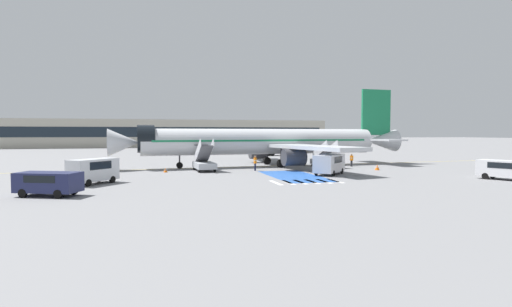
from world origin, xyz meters
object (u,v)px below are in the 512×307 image
at_px(airliner, 268,142).
at_px(traffic_cone_0, 165,170).
at_px(boarding_stairs_aft, 325,160).
at_px(fuel_tanker, 275,147).
at_px(service_van_0, 93,169).
at_px(boarding_stairs_forward, 204,163).
at_px(service_van_2, 507,168).
at_px(ground_crew_0, 352,159).
at_px(service_van_3, 329,163).
at_px(traffic_cone_1, 377,167).
at_px(service_van_1, 48,182).
at_px(terminal_building, 171,133).
at_px(ground_crew_1, 255,162).

relative_size(airliner, traffic_cone_0, 82.37).
height_order(boarding_stairs_aft, fuel_tanker, boarding_stairs_aft).
bearing_deg(boarding_stairs_aft, service_van_0, -161.80).
bearing_deg(boarding_stairs_forward, service_van_0, -141.94).
bearing_deg(fuel_tanker, service_van_2, 12.96).
height_order(fuel_tanker, service_van_0, fuel_tanker).
bearing_deg(ground_crew_0, service_van_3, -66.64).
bearing_deg(service_van_0, traffic_cone_0, -85.94).
bearing_deg(ground_crew_0, boarding_stairs_aft, -111.16).
xyz_separation_m(service_van_3, traffic_cone_0, (-17.67, 7.01, -1.08)).
relative_size(service_van_2, traffic_cone_0, 10.69).
height_order(service_van_2, traffic_cone_1, service_van_2).
relative_size(boarding_stairs_aft, service_van_0, 1.13).
bearing_deg(traffic_cone_1, traffic_cone_0, 172.27).
bearing_deg(airliner, boarding_stairs_forward, 113.82).
distance_m(service_van_0, service_van_1, 6.90).
bearing_deg(traffic_cone_1, boarding_stairs_aft, 132.98).
relative_size(service_van_3, traffic_cone_0, 10.10).
bearing_deg(terminal_building, boarding_stairs_aft, -78.77).
relative_size(service_van_2, ground_crew_0, 3.13).
height_order(service_van_2, traffic_cone_0, service_van_2).
bearing_deg(service_van_1, traffic_cone_0, -6.40).
height_order(fuel_tanker, traffic_cone_0, fuel_tanker).
distance_m(ground_crew_0, terminal_building, 87.85).
relative_size(boarding_stairs_forward, service_van_0, 1.13).
relative_size(service_van_0, traffic_cone_1, 6.94).
bearing_deg(fuel_tanker, terminal_building, -160.97).
xyz_separation_m(fuel_tanker, ground_crew_0, (2.53, -28.08, -0.74)).
xyz_separation_m(airliner, ground_crew_1, (-3.38, -6.22, -2.34)).
relative_size(traffic_cone_0, traffic_cone_1, 0.75).
bearing_deg(service_van_1, service_van_0, 4.01).
bearing_deg(service_van_3, ground_crew_0, -86.68).
distance_m(service_van_1, terminal_building, 104.09).
bearing_deg(traffic_cone_1, service_van_0, -169.58).
bearing_deg(fuel_tanker, traffic_cone_0, -35.93).
height_order(ground_crew_1, traffic_cone_1, ground_crew_1).
distance_m(airliner, fuel_tanker, 26.14).
height_order(service_van_1, terminal_building, terminal_building).
distance_m(boarding_stairs_forward, service_van_0, 15.06).
bearing_deg(traffic_cone_1, service_van_2, -61.96).
bearing_deg(terminal_building, service_van_2, -74.60).
relative_size(airliner, service_van_2, 7.70).
bearing_deg(ground_crew_0, fuel_tanker, 157.98).
distance_m(airliner, service_van_3, 13.18).
bearing_deg(ground_crew_1, boarding_stairs_aft, -89.52).
distance_m(service_van_0, service_van_2, 39.59).
bearing_deg(traffic_cone_1, fuel_tanker, 95.33).
distance_m(airliner, ground_crew_1, 7.46).
xyz_separation_m(boarding_stairs_aft, ground_crew_1, (-10.27, -2.36, 0.13)).
bearing_deg(service_van_3, fuel_tanker, -54.79).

